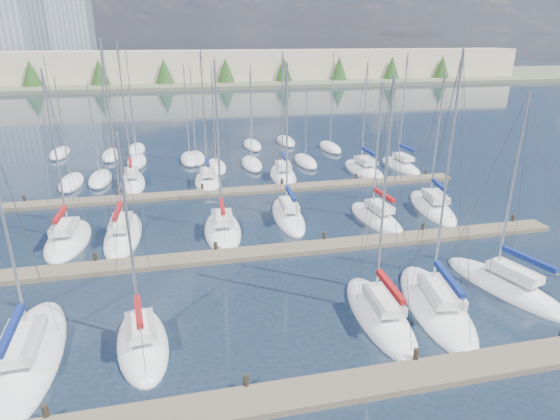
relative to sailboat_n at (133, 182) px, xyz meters
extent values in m
plane|color=#1D293A|center=(10.86, 24.73, -0.20)|extent=(400.00, 400.00, 0.00)
cube|color=#6B5E4C|center=(10.86, -33.27, -0.05)|extent=(44.00, 1.80, 0.35)
cylinder|color=#2D261C|center=(-1.14, -32.37, 0.10)|extent=(0.26, 0.26, 1.10)
cylinder|color=#2D261C|center=(6.86, -32.37, 0.10)|extent=(0.26, 0.26, 1.10)
cylinder|color=#2D261C|center=(14.86, -32.37, 0.10)|extent=(0.26, 0.26, 1.10)
cube|color=#6B5E4C|center=(10.86, -19.27, -0.05)|extent=(44.00, 1.80, 0.35)
cylinder|color=#2D261C|center=(-1.14, -18.37, 0.10)|extent=(0.26, 0.26, 1.10)
cylinder|color=#2D261C|center=(6.86, -18.37, 0.10)|extent=(0.26, 0.26, 1.10)
cylinder|color=#2D261C|center=(14.86, -18.37, 0.10)|extent=(0.26, 0.26, 1.10)
cylinder|color=#2D261C|center=(22.86, -18.37, 0.10)|extent=(0.26, 0.26, 1.10)
cylinder|color=#2D261C|center=(30.86, -18.37, 0.10)|extent=(0.26, 0.26, 1.10)
cube|color=#6B5E4C|center=(10.86, -5.27, -0.05)|extent=(44.00, 1.80, 0.35)
cylinder|color=#2D261C|center=(-9.14, -4.37, 0.10)|extent=(0.26, 0.26, 1.10)
cylinder|color=#2D261C|center=(-1.14, -4.37, 0.10)|extent=(0.26, 0.26, 1.10)
cylinder|color=#2D261C|center=(6.86, -4.37, 0.10)|extent=(0.26, 0.26, 1.10)
cylinder|color=#2D261C|center=(14.86, -4.37, 0.10)|extent=(0.26, 0.26, 1.10)
cylinder|color=#2D261C|center=(22.86, -4.37, 0.10)|extent=(0.26, 0.26, 1.10)
cylinder|color=#2D261C|center=(30.86, -4.37, 0.10)|extent=(0.26, 0.26, 1.10)
ellipsoid|color=white|center=(0.00, 0.03, -0.15)|extent=(3.08, 8.35, 1.60)
cube|color=black|center=(0.00, 0.03, -0.15)|extent=(1.58, 4.02, 0.12)
cube|color=silver|center=(0.03, -0.38, 1.15)|extent=(1.57, 2.96, 0.50)
cylinder|color=#9EA0A5|center=(-0.05, 0.68, 7.35)|extent=(0.14, 0.14, 12.89)
cylinder|color=#9EA0A5|center=(0.08, -1.03, 2.20)|extent=(0.36, 3.44, 0.10)
cube|color=maroon|center=(0.08, -1.03, 2.32)|extent=(0.53, 3.18, 0.30)
ellipsoid|color=white|center=(30.01, -0.19, -0.15)|extent=(2.70, 8.26, 1.60)
cube|color=black|center=(30.01, -0.19, -0.15)|extent=(1.39, 3.97, 0.12)
cube|color=silver|center=(30.02, -0.60, 1.15)|extent=(1.42, 2.91, 0.50)
cylinder|color=#9EA0A5|center=(29.98, 0.46, 6.69)|extent=(0.14, 0.14, 11.58)
cylinder|color=#9EA0A5|center=(30.05, -1.25, 2.20)|extent=(0.23, 3.43, 0.10)
cube|color=navy|center=(30.05, -1.25, 2.32)|extent=(0.42, 3.17, 0.30)
ellipsoid|color=white|center=(20.48, -14.97, -0.15)|extent=(3.17, 7.97, 1.60)
cube|color=black|center=(20.48, -14.97, -0.15)|extent=(1.62, 3.84, 0.12)
cube|color=silver|center=(20.51, -15.36, 1.15)|extent=(1.62, 2.83, 0.50)
cylinder|color=#9EA0A5|center=(20.43, -14.35, 5.96)|extent=(0.14, 0.14, 10.10)
cylinder|color=#9EA0A5|center=(20.56, -15.98, 2.20)|extent=(0.36, 3.27, 0.10)
cube|color=maroon|center=(20.56, -15.98, 2.32)|extent=(0.54, 3.03, 0.30)
ellipsoid|color=white|center=(-2.96, -27.92, -0.15)|extent=(3.50, 10.07, 1.60)
cube|color=black|center=(-2.96, -27.92, -0.15)|extent=(1.80, 4.84, 0.12)
cube|color=silver|center=(-2.94, -28.42, 1.15)|extent=(1.84, 3.55, 0.50)
cylinder|color=#9EA0A5|center=(-2.99, -27.13, 6.72)|extent=(0.14, 0.14, 11.64)
cylinder|color=#9EA0A5|center=(-2.91, -29.22, 2.20)|extent=(0.27, 4.18, 0.10)
cube|color=navy|center=(-2.91, -29.22, 2.32)|extent=(0.46, 3.85, 0.30)
ellipsoid|color=white|center=(7.62, -1.60, -0.15)|extent=(2.77, 7.46, 1.60)
cube|color=silver|center=(7.61, -1.97, 1.15)|extent=(1.51, 2.61, 0.50)
cylinder|color=#9EA0A5|center=(7.62, -1.01, 6.97)|extent=(0.14, 0.14, 12.14)
cylinder|color=#9EA0A5|center=(7.61, -2.57, 2.20)|extent=(0.13, 3.12, 0.10)
cube|color=navy|center=(7.61, -2.57, 2.32)|extent=(0.33, 2.87, 0.30)
ellipsoid|color=white|center=(15.80, -0.80, -0.15)|extent=(3.51, 8.29, 1.60)
cube|color=maroon|center=(15.80, -0.80, -0.15)|extent=(1.79, 3.99, 0.12)
cube|color=silver|center=(15.76, -1.20, 1.15)|extent=(1.76, 2.96, 0.50)
cylinder|color=#9EA0A5|center=(15.86, -0.16, 6.82)|extent=(0.14, 0.14, 11.83)
cylinder|color=#9EA0A5|center=(15.69, -1.84, 2.20)|extent=(0.45, 3.38, 0.10)
cube|color=navy|center=(15.69, -1.84, 2.32)|extent=(0.62, 3.13, 0.30)
ellipsoid|color=white|center=(26.42, -13.57, -0.15)|extent=(4.27, 9.27, 1.60)
cube|color=maroon|center=(26.42, -13.57, -0.15)|extent=(2.16, 4.47, 0.12)
cube|color=silver|center=(26.34, -14.01, 1.15)|extent=(2.04, 3.34, 0.50)
cylinder|color=#9EA0A5|center=(26.54, -12.87, 6.18)|extent=(0.14, 0.14, 10.55)
cylinder|color=#9EA0A5|center=(26.22, -14.71, 2.20)|extent=(0.75, 3.71, 0.10)
cube|color=navy|center=(26.22, -14.71, 2.32)|extent=(0.90, 3.45, 0.30)
ellipsoid|color=white|center=(2.32, -28.12, -0.15)|extent=(3.19, 6.84, 1.60)
cube|color=silver|center=(2.36, -28.45, 1.15)|extent=(1.61, 2.45, 0.50)
cylinder|color=#9EA0A5|center=(2.26, -27.59, 5.66)|extent=(0.14, 0.14, 9.51)
cylinder|color=#9EA0A5|center=(2.42, -28.97, 2.20)|extent=(0.41, 2.77, 0.10)
cube|color=maroon|center=(2.42, -28.97, 2.32)|extent=(0.58, 2.57, 0.30)
ellipsoid|color=white|center=(18.34, -28.14, -0.15)|extent=(4.66, 9.73, 1.60)
cube|color=black|center=(18.34, -28.14, -0.15)|extent=(2.35, 4.69, 0.12)
cube|color=silver|center=(18.26, -28.60, 1.15)|extent=(2.22, 3.51, 0.50)
cylinder|color=#9EA0A5|center=(18.48, -27.41, 7.30)|extent=(0.14, 0.14, 12.79)
cylinder|color=#9EA0A5|center=(18.12, -29.34, 2.20)|extent=(0.81, 3.87, 0.10)
cube|color=navy|center=(18.12, -29.34, 2.32)|extent=(0.95, 3.60, 0.30)
ellipsoid|color=white|center=(23.53, -27.19, -0.15)|extent=(4.62, 9.00, 1.60)
cube|color=black|center=(23.53, -27.19, -0.15)|extent=(2.31, 4.35, 0.12)
cube|color=silver|center=(23.65, -27.61, 1.15)|extent=(2.09, 3.28, 0.50)
cylinder|color=#9EA0A5|center=(23.35, -26.52, 6.20)|extent=(0.14, 0.14, 10.60)
cylinder|color=#9EA0A5|center=(23.83, -28.28, 2.20)|extent=(1.05, 3.54, 0.10)
cube|color=navy|center=(23.83, -28.28, 2.32)|extent=(1.17, 3.31, 0.30)
ellipsoid|color=white|center=(0.22, -13.82, -0.15)|extent=(2.88, 9.37, 1.60)
cube|color=silver|center=(0.21, -14.28, 1.15)|extent=(1.54, 3.29, 0.50)
cylinder|color=#9EA0A5|center=(0.24, -13.07, 7.49)|extent=(0.14, 0.14, 13.18)
cylinder|color=#9EA0A5|center=(0.19, -15.03, 2.20)|extent=(0.20, 3.91, 0.10)
cube|color=maroon|center=(0.19, -15.03, 2.32)|extent=(0.40, 3.60, 0.30)
ellipsoid|color=white|center=(13.45, -12.82, -0.15)|extent=(2.89, 8.87, 1.60)
cube|color=silver|center=(13.43, -13.25, 1.15)|extent=(1.49, 3.13, 0.50)
cylinder|color=#9EA0A5|center=(13.50, -12.12, 6.63)|extent=(0.14, 0.14, 11.45)
cylinder|color=#9EA0A5|center=(13.39, -13.95, 2.20)|extent=(0.32, 3.67, 0.10)
cube|color=navy|center=(13.39, -13.95, 2.32)|extent=(0.50, 3.39, 0.30)
ellipsoid|color=white|center=(25.19, -0.73, -0.15)|extent=(3.13, 8.70, 1.60)
cube|color=silver|center=(25.19, -1.16, 1.15)|extent=(1.71, 3.05, 0.50)
cylinder|color=#9EA0A5|center=(25.18, -0.04, 6.23)|extent=(0.14, 0.14, 10.66)
cylinder|color=#9EA0A5|center=(25.19, -1.86, 2.20)|extent=(0.13, 3.64, 0.10)
cube|color=navy|center=(25.19, -1.86, 2.32)|extent=(0.33, 3.35, 0.30)
ellipsoid|color=white|center=(14.83, -28.34, -0.15)|extent=(2.95, 8.36, 1.60)
cube|color=maroon|center=(14.83, -28.34, -0.15)|extent=(1.52, 4.02, 0.12)
cube|color=silver|center=(14.81, -28.75, 1.15)|extent=(1.55, 2.95, 0.50)
cylinder|color=#9EA0A5|center=(14.86, -27.68, 6.74)|extent=(0.14, 0.14, 11.66)
cylinder|color=#9EA0A5|center=(14.78, -29.41, 2.20)|extent=(0.26, 3.47, 0.10)
cube|color=maroon|center=(14.78, -29.41, 2.32)|extent=(0.45, 3.20, 0.30)
ellipsoid|color=white|center=(-3.71, -13.95, -0.15)|extent=(3.16, 7.86, 1.60)
cube|color=black|center=(-3.71, -13.95, -0.15)|extent=(1.64, 3.77, 0.12)
cube|color=silver|center=(-3.72, -14.34, 1.15)|extent=(1.70, 2.76, 0.50)
cylinder|color=#9EA0A5|center=(-3.69, -13.33, 6.54)|extent=(0.14, 0.14, 11.28)
cylinder|color=#9EA0A5|center=(-3.73, -14.96, 2.20)|extent=(0.18, 3.27, 0.10)
cube|color=maroon|center=(-3.73, -14.96, 2.32)|extent=(0.37, 3.01, 0.30)
ellipsoid|color=white|center=(7.74, -14.63, -0.15)|extent=(3.24, 8.24, 1.60)
cube|color=maroon|center=(7.74, -14.63, -0.15)|extent=(1.67, 3.96, 0.12)
cube|color=silver|center=(7.72, -15.03, 1.15)|extent=(1.70, 2.91, 0.50)
cylinder|color=#9EA0A5|center=(7.77, -13.98, 6.79)|extent=(0.14, 0.14, 11.77)
cylinder|color=#9EA0A5|center=(7.68, -15.68, 2.20)|extent=(0.27, 3.40, 0.10)
cube|color=maroon|center=(7.68, -15.68, 2.32)|extent=(0.46, 3.14, 0.30)
cylinder|color=#9EA0A5|center=(-9.89, 14.63, 6.30)|extent=(0.12, 0.12, 11.20)
ellipsoid|color=white|center=(-9.89, 14.63, 0.05)|extent=(2.20, 6.40, 1.40)
cylinder|color=#9EA0A5|center=(6.92, 8.18, 5.77)|extent=(0.12, 0.12, 10.14)
ellipsoid|color=white|center=(6.92, 8.18, 0.05)|extent=(2.20, 6.40, 1.40)
cylinder|color=#9EA0A5|center=(6.18, 7.98, 5.95)|extent=(0.12, 0.12, 10.49)
ellipsoid|color=white|center=(6.18, 7.98, 0.05)|extent=(2.20, 6.40, 1.40)
cylinder|color=#9EA0A5|center=(19.93, 15.27, 5.74)|extent=(0.12, 0.12, 10.06)
ellipsoid|color=white|center=(19.93, 15.27, 0.05)|extent=(2.20, 6.40, 1.40)
cylinder|color=#9EA0A5|center=(-3.37, 12.07, 5.40)|extent=(0.12, 0.12, 9.39)
ellipsoid|color=white|center=(-3.37, 12.07, 0.05)|extent=(2.20, 6.40, 1.40)
cylinder|color=#9EA0A5|center=(-6.11, 0.92, 5.63)|extent=(0.12, 0.12, 9.85)
ellipsoid|color=white|center=(-6.11, 0.92, 0.05)|extent=(2.20, 6.40, 1.40)
cylinder|color=#9EA0A5|center=(-3.37, 1.56, 5.35)|extent=(0.12, 0.12, 9.30)
ellipsoid|color=white|center=(-3.37, 1.56, 0.05)|extent=(2.20, 6.40, 1.40)
cylinder|color=#9EA0A5|center=(24.84, 10.14, 6.54)|extent=(0.12, 0.12, 11.68)
ellipsoid|color=white|center=(24.84, 10.14, 0.05)|extent=(2.20, 6.40, 1.40)
cylinder|color=#9EA0A5|center=(13.17, 4.05, 5.58)|extent=(0.12, 0.12, 9.76)
ellipsoid|color=white|center=(13.17, 4.05, 0.05)|extent=(2.20, 6.40, 1.40)
cylinder|color=#9EA0A5|center=(-0.48, 14.64, 6.68)|extent=(0.12, 0.12, 11.95)
ellipsoid|color=white|center=(-0.48, 14.64, 0.05)|extent=(2.20, 6.40, 1.40)
cylinder|color=#9EA0A5|center=(19.62, 3.79, 4.94)|extent=(0.12, 0.12, 8.46)
ellipsoid|color=white|center=(19.62, 3.79, 0.05)|extent=(2.20, 6.40, 1.40)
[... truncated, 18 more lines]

